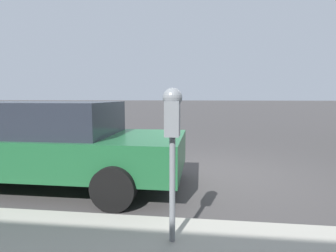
# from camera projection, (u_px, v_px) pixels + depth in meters

# --- Properties ---
(ground_plane) EXTENTS (220.00, 220.00, 0.00)m
(ground_plane) POSITION_uv_depth(u_px,v_px,m) (210.00, 176.00, 5.32)
(ground_plane) COLOR #3D3A3A
(parking_meter) EXTENTS (0.21, 0.19, 1.55)m
(parking_meter) POSITION_uv_depth(u_px,v_px,m) (172.00, 126.00, 2.55)
(parking_meter) COLOR gray
(parking_meter) RESTS_ON sidewalk
(car_green) EXTENTS (2.08, 4.75, 1.51)m
(car_green) POSITION_uv_depth(u_px,v_px,m) (48.00, 142.00, 4.72)
(car_green) COLOR #1E5B33
(car_green) RESTS_ON ground_plane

